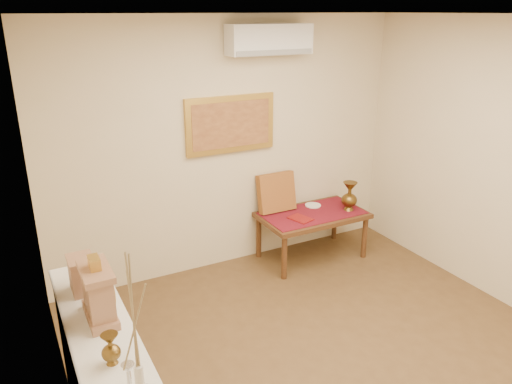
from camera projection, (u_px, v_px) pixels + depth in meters
floor at (353, 378)px, 3.93m from camera, size 4.50×4.50×0.00m
ceiling at (383, 15)px, 3.00m from camera, size 4.50×4.50×0.00m
wall_back at (230, 147)px, 5.34m from camera, size 4.00×0.02×2.70m
wall_left at (63, 292)px, 2.59m from camera, size 0.02×4.50×2.70m
white_vase at (136, 347)px, 2.05m from camera, size 0.17×0.17×0.89m
candlestick at (130, 384)px, 2.32m from camera, size 0.11×0.11×0.23m
brass_urn_small at (110, 345)px, 2.59m from camera, size 0.10×0.10×0.23m
table_cloth at (313, 213)px, 5.67m from camera, size 1.14×0.59×0.01m
brass_urn_tall at (350, 193)px, 5.69m from camera, size 0.18×0.18×0.41m
plate at (313, 205)px, 5.87m from camera, size 0.19×0.19×0.01m
menu at (300, 219)px, 5.50m from camera, size 0.25×0.29×0.01m
cushion at (276, 192)px, 5.66m from camera, size 0.44×0.19×0.45m
mantel_clock at (98, 293)px, 2.95m from camera, size 0.17×0.36×0.41m
wooden_chest at (82, 274)px, 3.26m from camera, size 0.16×0.21×0.24m
low_table at (312, 219)px, 5.70m from camera, size 1.20×0.70×0.55m
painting at (231, 124)px, 5.23m from camera, size 1.00×0.06×0.60m
ac_unit at (269, 39)px, 5.03m from camera, size 0.90×0.25×0.30m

